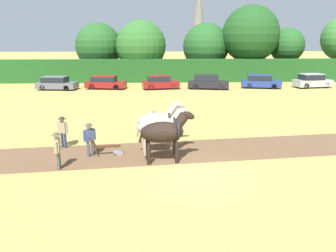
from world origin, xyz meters
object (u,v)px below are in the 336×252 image
Objects in this scene: church_spire at (199,22)px; draft_horse_lead_right at (161,127)px; tree_center_left at (206,47)px; parked_car_center_left at (160,82)px; parked_car_center at (208,82)px; parked_car_right at (312,81)px; plow at (110,149)px; tree_left at (141,46)px; tree_center_right at (287,46)px; draft_horse_trail_left at (158,121)px; farmer_onlooker_left at (57,148)px; farmer_at_plow at (90,137)px; parked_car_left at (105,83)px; parked_car_far_left at (57,83)px; parked_car_center_right at (260,82)px; tree_far_left at (99,46)px; farmer_beside_team at (153,120)px; draft_horse_lead_left at (164,132)px; farmer_onlooker_right at (63,130)px; tree_center at (251,34)px.

church_spire is 62.41m from draft_horse_lead_right.
parked_car_center_left is at bearing -122.37° from tree_center_left.
parked_car_right is (12.05, 0.40, 0.02)m from parked_car_center.
plow is at bearing -106.81° from tree_center_left.
tree_left is at bearing -168.55° from tree_center_left.
tree_center_right is 2.57× the size of draft_horse_trail_left.
plow is at bearing 34.49° from farmer_onlooker_left.
draft_horse_trail_left reaches higher than parked_car_center.
farmer_at_plow reaches higher than parked_car_left.
parked_car_right is at bearing 40.52° from farmer_onlooker_left.
parked_car_center_left is at bearing 7.55° from parked_car_far_left.
parked_car_left is 1.01× the size of parked_car_center_right.
parked_car_center is (-4.22, -40.55, -8.02)m from church_spire.
tree_center_right is at bearing -1.76° from tree_far_left.
tree_far_left is at bearing 98.34° from draft_horse_trail_left.
tree_left is 13.11m from parked_car_far_left.
tree_left is at bearing 95.27° from parked_car_center_left.
tree_center_left is at bearing 49.14° from farmer_beside_team.
tree_left is 9.22m from tree_center_left.
church_spire reaches higher than farmer_onlooker_left.
church_spire is (17.82, 29.62, 4.41)m from tree_far_left.
farmer_at_plow is at bearing -102.21° from church_spire.
church_spire reaches higher than parked_car_left.
parked_car_center_left is 0.90× the size of parked_car_center.
parked_car_left is 6.10m from parked_car_center_left.
draft_horse_lead_left is at bearing -90.35° from draft_horse_trail_left.
draft_horse_lead_right reaches higher than parked_car_far_left.
parked_car_left is 1.06× the size of parked_car_right.
tree_far_left is 30.90m from farmer_onlooker_right.
tree_center_right reaches higher than farmer_beside_team.
draft_horse_lead_left reaches higher than parked_car_center_right.
tree_center reaches higher than farmer_at_plow.
plow is 0.37× the size of parked_car_right.
tree_center_left reaches higher than parked_car_left.
draft_horse_trail_left is at bearing -103.35° from tree_center_left.
tree_far_left is 1.00× the size of tree_center_left.
tree_left reaches higher than farmer_at_plow.
farmer_beside_team is at bearing -124.19° from tree_center_right.
tree_center_right is (26.26, -0.81, 0.09)m from tree_far_left.
parked_car_center is (5.31, -0.22, 0.01)m from parked_car_center_left.
parked_car_right is at bearing 10.76° from parked_car_center_right.
tree_center_right is 12.29m from parked_car_center_right.
tree_center reaches higher than plow.
plow is at bearing -80.37° from tree_far_left.
tree_center_right is 10.41m from parked_car_right.
farmer_onlooker_left is 24.76m from parked_car_center.
tree_left reaches higher than farmer_onlooker_right.
tree_left is 2.93× the size of draft_horse_trail_left.
tree_center_left is 11.32m from tree_center_right.
draft_horse_trail_left is 1.67× the size of plow.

